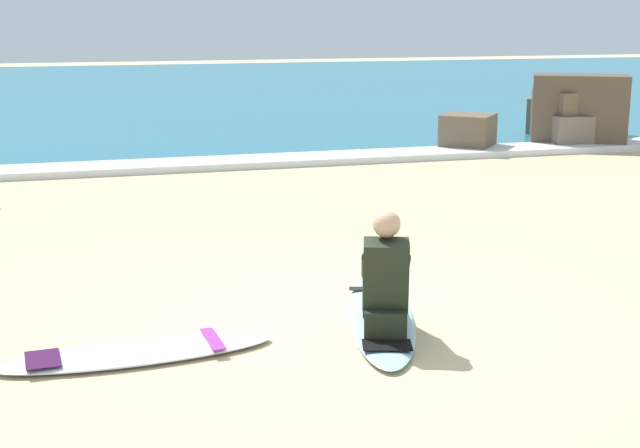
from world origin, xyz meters
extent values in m
plane|color=#CCB584|center=(0.00, 0.00, 0.00)|extent=(80.00, 80.00, 0.00)
cube|color=teal|center=(0.00, 21.33, 0.05)|extent=(80.00, 28.00, 0.10)
cube|color=white|center=(0.00, 7.63, 0.06)|extent=(80.00, 0.90, 0.11)
ellipsoid|color=#9ED1E5|center=(0.34, -0.18, 0.04)|extent=(1.14, 2.36, 0.07)
cube|color=black|center=(0.52, 0.43, 0.07)|extent=(0.49, 0.23, 0.01)
cube|color=black|center=(0.14, -0.89, 0.07)|extent=(0.42, 0.33, 0.01)
cube|color=black|center=(0.20, -0.67, 0.18)|extent=(0.39, 0.35, 0.20)
cylinder|color=black|center=(0.17, -0.46, 0.33)|extent=(0.27, 0.43, 0.43)
cylinder|color=black|center=(0.22, -0.26, 0.30)|extent=(0.20, 0.28, 0.42)
cube|color=black|center=(0.24, -0.20, 0.10)|extent=(0.17, 0.24, 0.05)
cylinder|color=black|center=(0.36, -0.53, 0.33)|extent=(0.27, 0.43, 0.43)
cylinder|color=black|center=(0.44, -0.34, 0.30)|extent=(0.20, 0.28, 0.42)
cube|color=black|center=(0.47, -0.27, 0.10)|extent=(0.17, 0.24, 0.05)
cube|color=black|center=(0.22, -0.63, 0.53)|extent=(0.42, 0.39, 0.57)
sphere|color=tan|center=(0.23, -0.60, 0.92)|extent=(0.21, 0.21, 0.21)
cylinder|color=black|center=(0.13, -0.45, 0.55)|extent=(0.21, 0.40, 0.31)
cylinder|color=black|center=(0.40, -0.54, 0.55)|extent=(0.21, 0.40, 0.31)
ellipsoid|color=silver|center=(-1.64, -0.45, 0.04)|extent=(2.06, 0.64, 0.07)
cube|color=purple|center=(-1.07, -0.41, 0.07)|extent=(0.13, 0.48, 0.01)
cube|color=#351037|center=(-2.29, -0.49, 0.07)|extent=(0.26, 0.38, 0.01)
cube|color=brown|center=(7.12, 8.26, 0.51)|extent=(0.99, 1.20, 1.02)
cube|color=#756656|center=(7.06, 7.98, 0.30)|extent=(1.12, 1.01, 0.61)
cube|color=brown|center=(4.93, 8.02, 0.33)|extent=(1.20, 1.20, 0.67)
cube|color=brown|center=(7.60, 8.98, 0.39)|extent=(1.73, 1.77, 0.78)
cube|color=brown|center=(7.17, 8.03, 0.66)|extent=(1.92, 1.60, 1.32)
camera|label=1|loc=(-2.05, -6.76, 2.46)|focal=50.68mm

